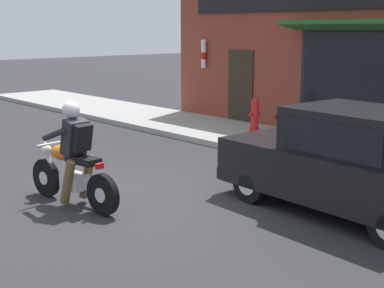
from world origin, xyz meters
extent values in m
plane|color=#2B2B2D|center=(0.00, 0.00, 0.00)|extent=(80.00, 80.00, 0.00)
cube|color=#9E9B93|center=(4.91, 3.00, 0.07)|extent=(2.60, 22.00, 0.14)
cube|color=brown|center=(6.46, 0.14, 2.10)|extent=(0.50, 11.23, 4.20)
cube|color=#2D2319|center=(6.19, 3.23, 1.05)|extent=(0.04, 0.90, 2.10)
cylinder|color=white|center=(6.11, 4.63, 1.90)|extent=(0.14, 0.14, 0.70)
cylinder|color=red|center=(6.11, 4.63, 1.90)|extent=(0.15, 0.15, 0.20)
sphere|color=silver|center=(6.11, 4.63, 2.30)|extent=(0.16, 0.16, 0.16)
cylinder|color=black|center=(-0.95, 0.92, 0.31)|extent=(0.17, 0.63, 0.62)
cylinder|color=silver|center=(-0.95, 0.92, 0.31)|extent=(0.15, 0.23, 0.22)
cylinder|color=black|center=(-0.78, -0.47, 0.31)|extent=(0.17, 0.63, 0.62)
cylinder|color=silver|center=(-0.78, -0.47, 0.31)|extent=(0.15, 0.23, 0.22)
cube|color=silver|center=(-0.86, 0.18, 0.39)|extent=(0.33, 0.43, 0.24)
ellipsoid|color=orange|center=(-0.89, 0.42, 0.80)|extent=(0.36, 0.55, 0.24)
cube|color=black|center=(-0.83, -0.05, 0.76)|extent=(0.33, 0.59, 0.10)
cylinder|color=silver|center=(-0.93, 0.82, 0.62)|extent=(0.11, 0.33, 0.68)
cylinder|color=silver|center=(-0.92, 0.70, 0.91)|extent=(0.56, 0.11, 0.04)
sphere|color=silver|center=(-0.94, 0.87, 0.79)|extent=(0.16, 0.16, 0.16)
cylinder|color=silver|center=(-0.65, -0.20, 0.29)|extent=(0.15, 0.56, 0.08)
cube|color=red|center=(-0.78, -0.42, 0.73)|extent=(0.13, 0.07, 0.08)
cylinder|color=brown|center=(-1.03, 0.08, 0.43)|extent=(0.18, 0.36, 0.71)
cylinder|color=brown|center=(-0.67, 0.13, 0.43)|extent=(0.18, 0.36, 0.71)
cube|color=#232328|center=(-0.85, 0.13, 1.08)|extent=(0.38, 0.37, 0.57)
cylinder|color=#232328|center=(-1.08, 0.34, 1.12)|extent=(0.15, 0.53, 0.26)
cylinder|color=#232328|center=(-0.68, 0.39, 1.12)|extent=(0.15, 0.53, 0.26)
sphere|color=silver|center=(-0.86, 0.19, 1.49)|extent=(0.26, 0.26, 0.26)
cube|color=black|center=(-0.83, -0.03, 1.10)|extent=(0.31, 0.27, 0.42)
cylinder|color=black|center=(1.25, -1.52, 0.30)|extent=(0.21, 0.61, 0.60)
cylinder|color=silver|center=(1.25, -1.52, 0.30)|extent=(0.22, 0.34, 0.33)
cylinder|color=black|center=(2.69, -1.59, 0.30)|extent=(0.21, 0.61, 0.60)
cylinder|color=silver|center=(2.69, -1.59, 0.30)|extent=(0.22, 0.34, 0.33)
cube|color=black|center=(1.91, -2.75, 0.60)|extent=(1.81, 3.77, 0.70)
cube|color=black|center=(1.90, -3.00, 1.24)|extent=(1.53, 1.97, 0.66)
cube|color=black|center=(1.94, -2.13, 1.19)|extent=(1.34, 0.41, 0.51)
cube|color=black|center=(1.18, -2.97, 1.22)|extent=(0.10, 1.52, 0.46)
cube|color=silver|center=(1.49, -0.87, 0.72)|extent=(0.24, 0.05, 0.14)
cube|color=silver|center=(2.51, -0.92, 0.72)|extent=(0.24, 0.05, 0.14)
cube|color=#28282B|center=(2.00, -0.92, 0.35)|extent=(1.61, 0.20, 0.20)
cylinder|color=red|center=(4.98, 1.64, 0.22)|extent=(0.24, 0.24, 0.16)
cylinder|color=red|center=(4.98, 1.64, 0.59)|extent=(0.18, 0.18, 0.58)
sphere|color=red|center=(4.98, 1.64, 0.92)|extent=(0.20, 0.20, 0.20)
cylinder|color=red|center=(4.85, 1.64, 0.64)|extent=(0.10, 0.08, 0.08)
cylinder|color=red|center=(5.11, 1.64, 0.64)|extent=(0.10, 0.08, 0.08)
camera|label=1|loc=(-4.83, -6.81, 2.65)|focal=50.00mm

